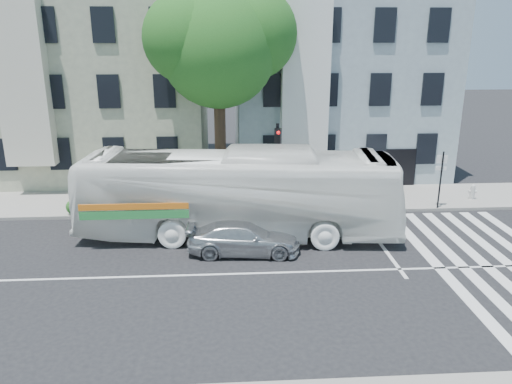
{
  "coord_description": "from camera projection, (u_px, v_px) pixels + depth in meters",
  "views": [
    {
      "loc": [
        0.26,
        -16.08,
        8.16
      ],
      "look_at": [
        1.39,
        2.07,
        2.4
      ],
      "focal_mm": 35.0,
      "sensor_mm": 36.0,
      "label": 1
    }
  ],
  "objects": [
    {
      "name": "ground",
      "position": [
        221.0,
        274.0,
        17.75
      ],
      "size": [
        120.0,
        120.0,
        0.0
      ],
      "primitive_type": "plane",
      "color": "black",
      "rests_on": "ground"
    },
    {
      "name": "sidewalk_far",
      "position": [
        222.0,
        201.0,
        25.34
      ],
      "size": [
        80.0,
        4.0,
        0.15
      ],
      "primitive_type": "cube",
      "color": "gray",
      "rests_on": "ground"
    },
    {
      "name": "building_left",
      "position": [
        103.0,
        81.0,
        29.94
      ],
      "size": [
        12.0,
        10.0,
        11.0
      ],
      "primitive_type": "cube",
      "color": "gray",
      "rests_on": "ground"
    },
    {
      "name": "building_right",
      "position": [
        334.0,
        79.0,
        30.78
      ],
      "size": [
        12.0,
        10.0,
        11.0
      ],
      "primitive_type": "cube",
      "color": "#85959E",
      "rests_on": "ground"
    },
    {
      "name": "street_tree",
      "position": [
        219.0,
        42.0,
        23.7
      ],
      "size": [
        7.3,
        5.9,
        11.1
      ],
      "color": "#2D2116",
      "rests_on": "ground"
    },
    {
      "name": "bus",
      "position": [
        238.0,
        194.0,
        20.66
      ],
      "size": [
        4.31,
        13.48,
        3.69
      ],
      "primitive_type": "imported",
      "rotation": [
        0.0,
        0.0,
        1.48
      ],
      "color": "white",
      "rests_on": "ground"
    },
    {
      "name": "sedan",
      "position": [
        244.0,
        238.0,
        19.34
      ],
      "size": [
        2.06,
        4.47,
        1.26
      ],
      "primitive_type": "imported",
      "rotation": [
        0.0,
        0.0,
        1.5
      ],
      "color": "silver",
      "rests_on": "ground"
    },
    {
      "name": "hedge",
      "position": [
        166.0,
        205.0,
        23.44
      ],
      "size": [
        8.53,
        2.02,
        0.7
      ],
      "primitive_type": null,
      "rotation": [
        0.0,
        0.0,
        0.14
      ],
      "color": "#2C581C",
      "rests_on": "sidewalk_far"
    },
    {
      "name": "traffic_signal",
      "position": [
        277.0,
        156.0,
        23.14
      ],
      "size": [
        0.43,
        0.53,
        4.27
      ],
      "rotation": [
        0.0,
        0.0,
        -0.39
      ],
      "color": "black",
      "rests_on": "ground"
    },
    {
      "name": "fire_hydrant",
      "position": [
        472.0,
        191.0,
        25.33
      ],
      "size": [
        0.44,
        0.25,
        0.77
      ],
      "rotation": [
        0.0,
        0.0,
        -0.23
      ],
      "color": "beige",
      "rests_on": "sidewalk_far"
    },
    {
      "name": "far_sign_pole",
      "position": [
        441.0,
        173.0,
        23.64
      ],
      "size": [
        0.5,
        0.2,
        2.78
      ],
      "rotation": [
        0.0,
        0.0,
        -0.15
      ],
      "color": "black",
      "rests_on": "sidewalk_far"
    }
  ]
}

